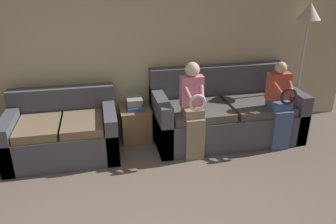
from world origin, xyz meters
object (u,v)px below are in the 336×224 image
at_px(child_left_seated, 193,106).
at_px(couch_side, 63,133).
at_px(child_right_seated, 280,102).
at_px(side_shelf, 136,123).
at_px(book_stack, 135,103).
at_px(floor_lamp, 308,22).
at_px(couch_main, 224,114).

bearing_deg(child_left_seated, couch_side, 167.25).
height_order(couch_side, child_left_seated, child_left_seated).
distance_m(child_left_seated, child_right_seated, 1.22).
xyz_separation_m(side_shelf, book_stack, (-0.00, -0.00, 0.31)).
relative_size(couch_side, floor_lamp, 0.75).
bearing_deg(couch_main, couch_side, -178.94).
bearing_deg(child_right_seated, couch_main, 144.85).
bearing_deg(side_shelf, couch_side, -166.56).
relative_size(child_right_seated, book_stack, 3.62).
distance_m(child_right_seated, book_stack, 2.01).
xyz_separation_m(child_left_seated, child_right_seated, (1.22, -0.01, -0.05)).
height_order(child_right_seated, floor_lamp, floor_lamp).
bearing_deg(couch_main, child_right_seated, -35.15).
xyz_separation_m(child_left_seated, side_shelf, (-0.68, 0.62, -0.45)).
bearing_deg(child_right_seated, child_left_seated, 179.60).
bearing_deg(floor_lamp, book_stack, 179.41).
xyz_separation_m(couch_main, child_left_seated, (-0.61, -0.42, 0.35)).
bearing_deg(couch_main, book_stack, 171.60).
distance_m(child_left_seated, side_shelf, 1.02).
xyz_separation_m(child_left_seated, book_stack, (-0.69, 0.61, -0.14)).
height_order(couch_main, book_stack, couch_main).
bearing_deg(couch_main, side_shelf, 171.42).
xyz_separation_m(child_right_seated, side_shelf, (-1.90, 0.63, -0.40)).
height_order(couch_side, side_shelf, couch_side).
relative_size(couch_main, side_shelf, 4.01).
bearing_deg(floor_lamp, couch_main, -172.47).
height_order(child_left_seated, side_shelf, child_left_seated).
bearing_deg(couch_side, floor_lamp, 3.36).
distance_m(couch_main, child_left_seated, 0.82).
height_order(side_shelf, floor_lamp, floor_lamp).
relative_size(side_shelf, floor_lamp, 0.28).
xyz_separation_m(couch_main, couch_side, (-2.29, -0.04, -0.04)).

